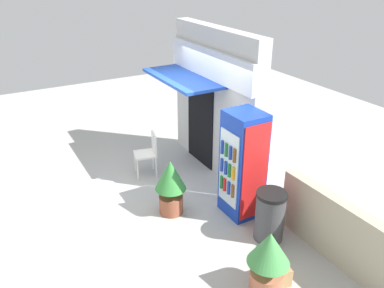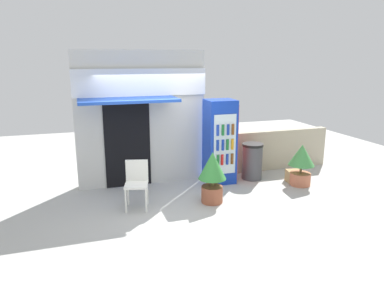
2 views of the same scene
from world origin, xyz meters
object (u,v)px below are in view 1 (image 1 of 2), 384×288
at_px(drink_cooler, 243,165).
at_px(cardboard_box, 277,274).
at_px(potted_plant_near_shop, 171,183).
at_px(potted_plant_curbside, 269,257).
at_px(trash_bin, 270,216).
at_px(plastic_chair, 149,151).

height_order(drink_cooler, cardboard_box, drink_cooler).
bearing_deg(cardboard_box, drink_cooler, 161.72).
xyz_separation_m(potted_plant_near_shop, potted_plant_curbside, (2.29, 0.32, -0.05)).
height_order(drink_cooler, potted_plant_curbside, drink_cooler).
bearing_deg(drink_cooler, potted_plant_curbside, -24.63).
bearing_deg(trash_bin, cardboard_box, -32.10).
bearing_deg(potted_plant_near_shop, cardboard_box, 13.57).
distance_m(trash_bin, cardboard_box, 1.02).
xyz_separation_m(potted_plant_curbside, trash_bin, (-0.85, 0.74, -0.12)).
relative_size(trash_bin, cardboard_box, 2.63).
xyz_separation_m(plastic_chair, potted_plant_curbside, (3.75, 0.09, 0.01)).
bearing_deg(cardboard_box, plastic_chair, -175.17).
distance_m(drink_cooler, potted_plant_near_shop, 1.30).
xyz_separation_m(plastic_chair, cardboard_box, (3.73, 0.32, -0.40)).
height_order(potted_plant_near_shop, trash_bin, potted_plant_near_shop).
xyz_separation_m(plastic_chair, trash_bin, (2.90, 0.84, -0.11)).
height_order(plastic_chair, potted_plant_curbside, potted_plant_curbside).
bearing_deg(potted_plant_curbside, trash_bin, 138.90).
height_order(potted_plant_curbside, trash_bin, potted_plant_curbside).
relative_size(drink_cooler, cardboard_box, 5.87).
distance_m(drink_cooler, trash_bin, 0.98).
xyz_separation_m(potted_plant_near_shop, trash_bin, (1.44, 1.07, -0.17)).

